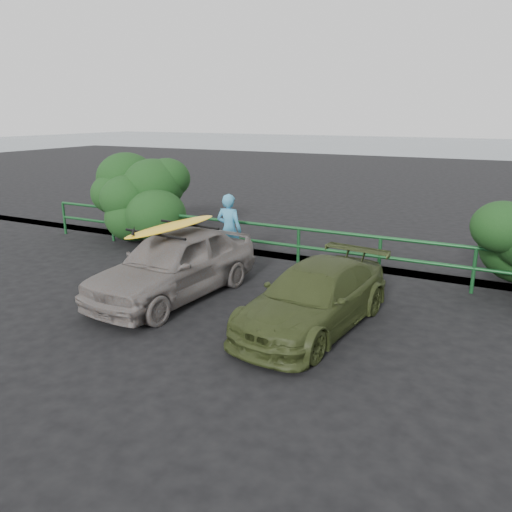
{
  "coord_description": "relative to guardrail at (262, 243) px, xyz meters",
  "views": [
    {
      "loc": [
        5.47,
        -6.03,
        3.7
      ],
      "look_at": [
        1.28,
        2.17,
        1.06
      ],
      "focal_mm": 35.0,
      "sensor_mm": 36.0,
      "label": 1
    }
  ],
  "objects": [
    {
      "name": "guardrail",
      "position": [
        0.0,
        0.0,
        0.0
      ],
      "size": [
        14.0,
        0.08,
        1.04
      ],
      "primitive_type": null,
      "color": "#13451F",
      "rests_on": "ground"
    },
    {
      "name": "olive_vehicle",
      "position": [
        2.61,
        -3.18,
        0.04
      ],
      "size": [
        2.07,
        4.05,
        1.13
      ],
      "primitive_type": "imported",
      "rotation": [
        0.0,
        0.0,
        -0.13
      ],
      "color": "#323C1A",
      "rests_on": "ground"
    },
    {
      "name": "surfboard",
      "position": [
        -0.52,
        -3.02,
        0.99
      ],
      "size": [
        0.77,
        2.63,
        0.08
      ],
      "primitive_type": "ellipsoid",
      "rotation": [
        0.0,
        0.0,
        -0.09
      ],
      "color": "yellow",
      "rests_on": "roof_rack"
    },
    {
      "name": "sedan",
      "position": [
        -0.52,
        -3.02,
        0.19
      ],
      "size": [
        2.04,
        4.29,
        1.42
      ],
      "primitive_type": "imported",
      "rotation": [
        0.0,
        0.0,
        -0.09
      ],
      "color": "slate",
      "rests_on": "ground"
    },
    {
      "name": "shrub_right",
      "position": [
        5.0,
        0.5,
        0.76
      ],
      "size": [
        3.2,
        2.4,
        2.56
      ],
      "primitive_type": null,
      "color": "#173B15",
      "rests_on": "ground"
    },
    {
      "name": "man",
      "position": [
        -0.63,
        -0.58,
        0.39
      ],
      "size": [
        0.68,
        0.46,
        1.82
      ],
      "primitive_type": "imported",
      "rotation": [
        0.0,
        0.0,
        3.18
      ],
      "color": "teal",
      "rests_on": "ground"
    },
    {
      "name": "ground",
      "position": [
        0.0,
        -5.0,
        -0.52
      ],
      "size": [
        80.0,
        80.0,
        0.0
      ],
      "primitive_type": "plane",
      "color": "black"
    },
    {
      "name": "ocean",
      "position": [
        0.0,
        55.0,
        -0.52
      ],
      "size": [
        200.0,
        200.0,
        0.0
      ],
      "primitive_type": "plane",
      "color": "slate",
      "rests_on": "ground"
    },
    {
      "name": "roof_rack",
      "position": [
        -0.52,
        -3.02,
        0.92
      ],
      "size": [
        1.64,
        1.22,
        0.05
      ],
      "primitive_type": null,
      "rotation": [
        0.0,
        0.0,
        -0.09
      ],
      "color": "black",
      "rests_on": "sedan"
    },
    {
      "name": "shrub_left",
      "position": [
        -4.8,
        0.4,
        0.66
      ],
      "size": [
        3.2,
        2.4,
        2.36
      ],
      "primitive_type": null,
      "color": "#173B15",
      "rests_on": "ground"
    }
  ]
}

